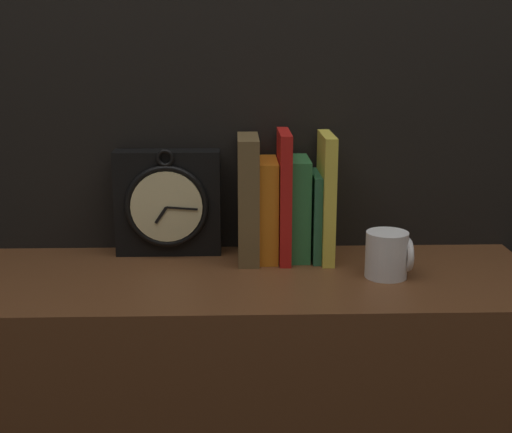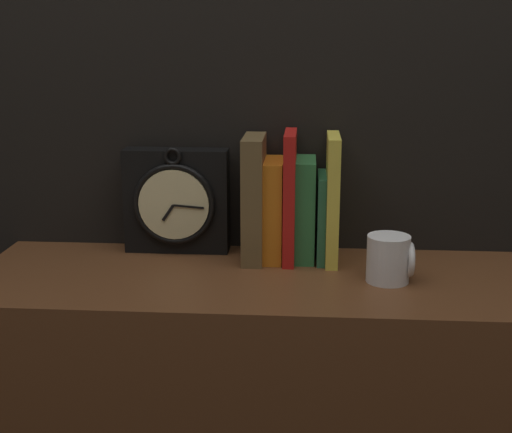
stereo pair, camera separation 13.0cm
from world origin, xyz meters
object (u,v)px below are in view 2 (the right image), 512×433
(book_slot5_yellow, at_px, (332,199))
(clock, at_px, (177,201))
(book_slot0_brown, at_px, (254,198))
(book_slot2_red, at_px, (290,197))
(mug, at_px, (390,259))
(book_slot4_green, at_px, (321,217))
(book_slot1_orange, at_px, (274,210))
(book_slot3_green, at_px, (305,209))

(book_slot5_yellow, bearing_deg, clock, 173.42)
(book_slot0_brown, xyz_separation_m, book_slot2_red, (0.07, 0.00, 0.00))
(mug, bearing_deg, book_slot2_red, 146.92)
(book_slot4_green, xyz_separation_m, book_slot5_yellow, (0.02, -0.01, 0.04))
(book_slot0_brown, relative_size, book_slot1_orange, 1.24)
(book_slot0_brown, height_order, book_slot3_green, book_slot0_brown)
(book_slot1_orange, height_order, book_slot4_green, book_slot1_orange)
(book_slot0_brown, height_order, book_slot1_orange, book_slot0_brown)
(book_slot5_yellow, bearing_deg, book_slot3_green, 168.78)
(clock, relative_size, book_slot4_green, 1.29)
(book_slot1_orange, bearing_deg, book_slot2_red, -9.62)
(clock, distance_m, mug, 0.45)
(book_slot1_orange, relative_size, book_slot5_yellow, 0.80)
(book_slot0_brown, xyz_separation_m, book_slot4_green, (0.13, 0.01, -0.04))
(clock, distance_m, book_slot1_orange, 0.20)
(clock, distance_m, book_slot4_green, 0.30)
(book_slot2_red, distance_m, book_slot3_green, 0.04)
(book_slot5_yellow, bearing_deg, book_slot1_orange, 176.73)
(mug, bearing_deg, book_slot1_orange, 149.83)
(book_slot1_orange, distance_m, book_slot2_red, 0.04)
(book_slot2_red, distance_m, book_slot5_yellow, 0.08)
(mug, bearing_deg, clock, 159.50)
(book_slot2_red, relative_size, book_slot4_green, 1.49)
(book_slot4_green, bearing_deg, book_slot1_orange, -179.85)
(book_slot0_brown, distance_m, mug, 0.30)
(book_slot3_green, relative_size, mug, 2.33)
(book_slot2_red, bearing_deg, book_slot4_green, 5.10)
(book_slot0_brown, distance_m, book_slot1_orange, 0.05)
(book_slot0_brown, relative_size, mug, 2.85)
(book_slot0_brown, bearing_deg, book_slot5_yellow, -0.10)
(book_slot3_green, xyz_separation_m, book_slot4_green, (0.03, -0.00, -0.01))
(book_slot2_red, height_order, book_slot5_yellow, book_slot2_red)
(book_slot0_brown, distance_m, book_slot3_green, 0.10)
(book_slot3_green, height_order, book_slot5_yellow, book_slot5_yellow)
(book_slot0_brown, xyz_separation_m, mug, (0.26, -0.12, -0.08))
(book_slot0_brown, relative_size, book_slot5_yellow, 0.98)
(clock, xyz_separation_m, book_slot4_green, (0.30, -0.03, -0.02))
(book_slot1_orange, relative_size, book_slot2_red, 0.78)
(book_slot5_yellow, height_order, mug, book_slot5_yellow)
(book_slot5_yellow, xyz_separation_m, mug, (0.10, -0.12, -0.08))
(book_slot1_orange, bearing_deg, book_slot4_green, 0.15)
(clock, height_order, book_slot0_brown, book_slot0_brown)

